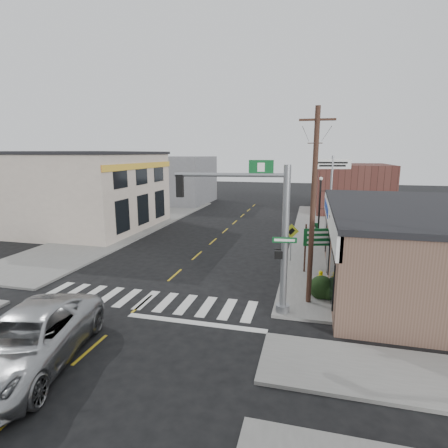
% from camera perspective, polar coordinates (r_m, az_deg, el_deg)
% --- Properties ---
extents(ground, '(140.00, 140.00, 0.00)m').
position_cam_1_polar(ground, '(17.13, -13.17, -12.52)').
color(ground, black).
rests_on(ground, ground).
extents(sidewalk_right, '(6.00, 38.00, 0.13)m').
position_cam_1_polar(sidewalk_right, '(27.72, 17.00, -3.25)').
color(sidewalk_right, slate).
rests_on(sidewalk_right, ground).
extents(sidewalk_left, '(6.00, 38.00, 0.13)m').
position_cam_1_polar(sidewalk_left, '(32.18, -16.91, -1.23)').
color(sidewalk_left, slate).
rests_on(sidewalk_left, ground).
extents(center_line, '(0.12, 56.00, 0.01)m').
position_cam_1_polar(center_line, '(24.05, -4.44, -5.15)').
color(center_line, gold).
rests_on(center_line, ground).
extents(crosswalk, '(11.00, 2.20, 0.01)m').
position_cam_1_polar(crosswalk, '(17.46, -12.56, -12.01)').
color(crosswalk, silver).
rests_on(crosswalk, ground).
extents(left_building, '(12.00, 12.00, 6.80)m').
position_cam_1_polar(left_building, '(34.68, -22.09, 4.91)').
color(left_building, '#B3A595').
rests_on(left_building, ground).
extents(bldg_distant_right, '(8.00, 10.00, 5.60)m').
position_cam_1_polar(bldg_distant_right, '(44.25, 20.13, 5.53)').
color(bldg_distant_right, '#502B24').
rests_on(bldg_distant_right, ground).
extents(bldg_distant_left, '(9.00, 10.00, 6.40)m').
position_cam_1_polar(bldg_distant_left, '(49.52, -7.78, 7.15)').
color(bldg_distant_left, slate).
rests_on(bldg_distant_left, ground).
extents(suv, '(4.30, 7.00, 1.81)m').
position_cam_1_polar(suv, '(13.57, -29.62, -16.27)').
color(suv, '#ABADB0').
rests_on(suv, ground).
extents(traffic_signal_pole, '(5.12, 0.39, 6.49)m').
position_cam_1_polar(traffic_signal_pole, '(14.69, 7.01, 0.04)').
color(traffic_signal_pole, gray).
rests_on(traffic_signal_pole, sidewalk_right).
extents(guide_sign, '(1.60, 0.14, 2.80)m').
position_cam_1_polar(guide_sign, '(20.49, 14.98, -2.86)').
color(guide_sign, '#40281D').
rests_on(guide_sign, sidewalk_right).
extents(fire_hydrant, '(0.23, 0.23, 0.72)m').
position_cam_1_polar(fire_hydrant, '(19.22, 15.49, -8.28)').
color(fire_hydrant, '#CCC205').
rests_on(fire_hydrant, sidewalk_right).
extents(ped_crossing_sign, '(0.94, 0.07, 2.41)m').
position_cam_1_polar(ped_crossing_sign, '(22.36, 10.92, -1.84)').
color(ped_crossing_sign, gray).
rests_on(ped_crossing_sign, sidewalk_right).
extents(lamp_post, '(0.66, 0.52, 5.06)m').
position_cam_1_polar(lamp_post, '(26.74, 15.46, 2.89)').
color(lamp_post, black).
rests_on(lamp_post, sidewalk_right).
extents(dance_center_sign, '(3.08, 0.19, 6.54)m').
position_cam_1_polar(dance_center_sign, '(31.18, 17.20, 7.69)').
color(dance_center_sign, gray).
rests_on(dance_center_sign, sidewalk_right).
extents(bare_tree, '(2.11, 2.11, 4.22)m').
position_cam_1_polar(bare_tree, '(18.72, 18.91, 0.29)').
color(bare_tree, black).
rests_on(bare_tree, sidewalk_right).
extents(shrub_front, '(1.17, 1.17, 0.88)m').
position_cam_1_polar(shrub_front, '(17.60, 15.65, -9.99)').
color(shrub_front, '#1E3516').
rests_on(shrub_front, sidewalk_right).
extents(shrub_back, '(1.20, 1.20, 0.90)m').
position_cam_1_polar(shrub_back, '(23.26, 18.90, -4.86)').
color(shrub_back, black).
rests_on(shrub_back, sidewalk_right).
extents(utility_pole_near, '(1.51, 0.23, 8.70)m').
position_cam_1_polar(utility_pole_near, '(15.82, 14.32, 2.79)').
color(utility_pole_near, '#463B23').
rests_on(utility_pole_near, sidewalk_right).
extents(utility_pole_far, '(1.43, 0.22, 8.25)m').
position_cam_1_polar(utility_pole_far, '(36.58, 14.36, 7.20)').
color(utility_pole_far, '#41251E').
rests_on(utility_pole_far, sidewalk_right).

